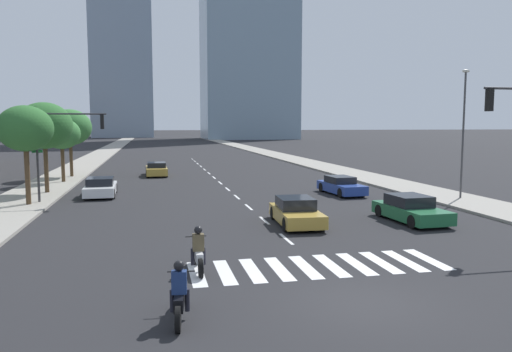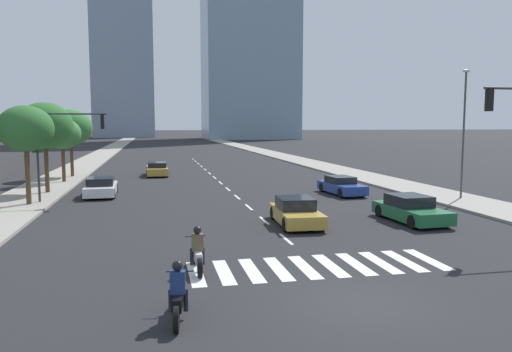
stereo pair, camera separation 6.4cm
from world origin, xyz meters
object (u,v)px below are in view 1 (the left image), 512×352
(street_lamp_east, at_px, (464,125))
(street_tree_second, at_px, (44,126))
(motorcycle_trailing, at_px, (180,296))
(motorcycle_lead, at_px, (198,253))
(street_tree_fourth, at_px, (70,127))
(sedan_green_4, at_px, (411,210))
(sedan_gold_1, at_px, (156,169))
(street_tree_nearest, at_px, (25,129))
(sedan_white_3, at_px, (101,187))
(traffic_signal_far, at_px, (64,137))
(sedan_blue_0, at_px, (341,186))
(street_tree_third, at_px, (62,134))
(sedan_gold_2, at_px, (296,212))

(street_lamp_east, relative_size, street_tree_second, 1.31)
(street_lamp_east, bearing_deg, motorcycle_trailing, -139.89)
(motorcycle_lead, bearing_deg, street_tree_fourth, 15.14)
(motorcycle_lead, distance_m, street_tree_fourth, 31.43)
(sedan_green_4, distance_m, street_lamp_east, 9.49)
(sedan_gold_1, bearing_deg, street_tree_second, 144.89)
(street_tree_nearest, height_order, street_tree_fourth, street_tree_fourth)
(sedan_green_4, bearing_deg, sedan_white_3, -130.47)
(traffic_signal_far, bearing_deg, sedan_white_3, 57.57)
(motorcycle_lead, xyz_separation_m, sedan_green_4, (10.88, 5.96, 0.00))
(motorcycle_trailing, xyz_separation_m, street_tree_second, (-7.58, 23.42, 4.04))
(sedan_white_3, bearing_deg, street_tree_second, 65.65)
(sedan_blue_0, relative_size, sedan_gold_1, 0.95)
(sedan_gold_1, height_order, street_lamp_east, street_lamp_east)
(street_tree_second, bearing_deg, street_tree_third, 90.00)
(sedan_green_4, height_order, street_tree_second, street_tree_second)
(street_tree_second, bearing_deg, motorcycle_trailing, -72.06)
(street_tree_nearest, bearing_deg, traffic_signal_far, 23.85)
(sedan_blue_0, height_order, street_tree_fourth, street_tree_fourth)
(street_tree_second, distance_m, street_tree_fourth, 10.51)
(motorcycle_trailing, bearing_deg, sedan_gold_2, -23.82)
(sedan_blue_0, xyz_separation_m, sedan_gold_2, (-5.89, -9.06, 0.02))
(sedan_green_4, xyz_separation_m, street_tree_nearest, (-19.27, 8.46, 3.88))
(sedan_white_3, bearing_deg, motorcycle_trailing, -170.95)
(traffic_signal_far, height_order, street_tree_nearest, street_tree_nearest)
(motorcycle_lead, height_order, sedan_green_4, motorcycle_lead)
(sedan_white_3, relative_size, sedan_green_4, 1.00)
(sedan_gold_1, height_order, sedan_gold_2, sedan_gold_2)
(motorcycle_trailing, height_order, sedan_gold_1, motorcycle_trailing)
(sedan_white_3, bearing_deg, street_tree_third, 23.54)
(motorcycle_lead, bearing_deg, sedan_blue_0, -36.07)
(sedan_gold_1, distance_m, sedan_white_3, 13.01)
(traffic_signal_far, height_order, street_tree_second, street_tree_second)
(motorcycle_lead, height_order, sedan_gold_2, motorcycle_lead)
(motorcycle_lead, height_order, street_tree_third, street_tree_third)
(sedan_white_3, xyz_separation_m, sedan_green_4, (15.65, -12.02, 0.01))
(street_tree_nearest, bearing_deg, street_tree_second, 90.00)
(sedan_white_3, xyz_separation_m, traffic_signal_far, (-1.73, -2.73, 3.40))
(sedan_gold_1, distance_m, sedan_gold_2, 24.80)
(motorcycle_lead, height_order, sedan_blue_0, motorcycle_lead)
(sedan_white_3, height_order, traffic_signal_far, traffic_signal_far)
(motorcycle_lead, bearing_deg, street_tree_second, 22.78)
(sedan_white_3, height_order, street_lamp_east, street_lamp_east)
(street_tree_third, bearing_deg, street_tree_nearest, -90.00)
(motorcycle_trailing, bearing_deg, sedan_blue_0, -25.14)
(motorcycle_lead, relative_size, street_tree_fourth, 0.36)
(motorcycle_trailing, relative_size, sedan_blue_0, 0.47)
(sedan_white_3, bearing_deg, sedan_blue_0, -100.07)
(motorcycle_trailing, xyz_separation_m, street_tree_fourth, (-7.58, 33.93, 3.87))
(street_tree_third, bearing_deg, sedan_green_4, -45.91)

